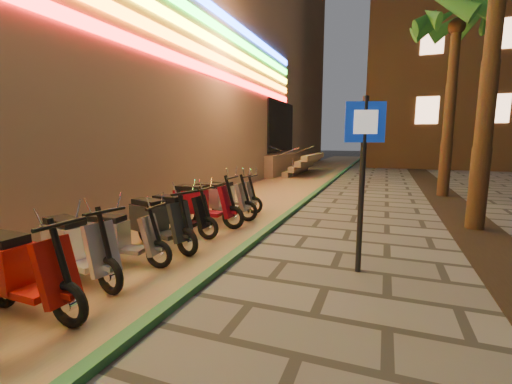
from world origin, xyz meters
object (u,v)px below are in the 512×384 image
at_px(scooter_8, 157,222).
at_px(scooter_9, 177,214).
at_px(scooter_6, 76,247).
at_px(scooter_12, 229,195).
at_px(pedestrian_sign, 363,161).
at_px(scooter_5, 17,271).
at_px(scooter_10, 201,204).
at_px(scooter_11, 218,199).
at_px(scooter_7, 120,237).

distance_m(scooter_8, scooter_9, 0.89).
relative_size(scooter_6, scooter_12, 1.08).
distance_m(pedestrian_sign, scooter_5, 4.87).
height_order(scooter_6, scooter_9, scooter_6).
height_order(scooter_10, scooter_11, scooter_10).
bearing_deg(scooter_8, pedestrian_sign, 17.45).
bearing_deg(scooter_9, scooter_5, -85.40).
bearing_deg(scooter_10, scooter_9, -93.31).
height_order(scooter_5, scooter_7, scooter_5).
bearing_deg(scooter_12, scooter_6, -91.53).
bearing_deg(scooter_10, scooter_11, 85.60).
bearing_deg(scooter_9, scooter_7, -84.90).
height_order(scooter_6, scooter_8, scooter_8).
relative_size(scooter_6, scooter_8, 1.00).
distance_m(scooter_8, scooter_11, 2.60).
xyz_separation_m(scooter_6, scooter_7, (0.10, 0.79, -0.06)).
relative_size(scooter_5, scooter_6, 1.03).
bearing_deg(scooter_11, scooter_9, -96.66).
distance_m(scooter_9, scooter_11, 1.73).
relative_size(scooter_8, scooter_9, 1.06).
relative_size(scooter_9, scooter_10, 0.90).
bearing_deg(scooter_5, pedestrian_sign, 38.95).
xyz_separation_m(scooter_5, scooter_8, (0.01, 2.71, -0.02)).
distance_m(scooter_9, scooter_12, 2.64).
distance_m(pedestrian_sign, scooter_8, 3.96).
relative_size(scooter_10, scooter_11, 1.04).
relative_size(scooter_5, scooter_12, 1.11).
xyz_separation_m(scooter_8, scooter_11, (-0.01, 2.60, 0.00)).
bearing_deg(scooter_5, scooter_10, 92.74).
relative_size(scooter_6, scooter_9, 1.07).
bearing_deg(scooter_5, scooter_12, 92.87).
bearing_deg(scooter_5, scooter_9, 93.87).
distance_m(scooter_7, scooter_8, 0.96).
relative_size(pedestrian_sign, scooter_12, 1.71).
bearing_deg(scooter_9, pedestrian_sign, -8.30).
bearing_deg(scooter_8, scooter_12, 107.35).
bearing_deg(scooter_8, scooter_5, -74.71).
bearing_deg(scooter_11, scooter_5, -92.58).
bearing_deg(scooter_5, scooter_11, 91.91).
xyz_separation_m(scooter_9, scooter_11, (0.13, 1.72, 0.04)).
height_order(pedestrian_sign, scooter_11, pedestrian_sign).
bearing_deg(scooter_6, scooter_5, -68.47).
relative_size(scooter_7, scooter_11, 0.89).
xyz_separation_m(scooter_11, scooter_12, (-0.10, 0.92, -0.04)).
height_order(scooter_5, scooter_12, scooter_5).
bearing_deg(scooter_12, scooter_10, -89.76).
bearing_deg(scooter_10, scooter_7, -89.28).
distance_m(scooter_5, scooter_6, 0.98).
relative_size(scooter_6, scooter_7, 1.12).
xyz_separation_m(scooter_8, scooter_9, (-0.13, 0.88, -0.03)).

